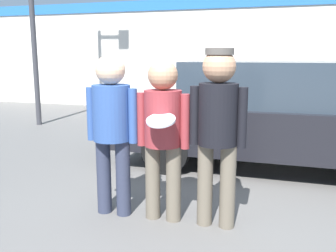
% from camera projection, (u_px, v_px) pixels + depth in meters
% --- Properties ---
extents(ground_plane, '(56.00, 56.00, 0.00)m').
position_uv_depth(ground_plane, '(189.00, 218.00, 3.83)').
color(ground_plane, '#5B5956').
extents(storefront_building, '(24.00, 0.22, 3.22)m').
position_uv_depth(storefront_building, '(255.00, 55.00, 10.50)').
color(storefront_building, silver).
rests_on(storefront_building, ground).
extents(person_left, '(0.55, 0.38, 1.65)m').
position_uv_depth(person_left, '(112.00, 121.00, 3.77)').
color(person_left, '#2D3347').
rests_on(person_left, ground).
extents(person_middle_with_frisbee, '(0.53, 0.57, 1.60)m').
position_uv_depth(person_middle_with_frisbee, '(163.00, 128.00, 3.64)').
color(person_middle_with_frisbee, '#665B4C').
rests_on(person_middle_with_frisbee, ground).
extents(person_right, '(0.54, 0.37, 1.71)m').
position_uv_depth(person_right, '(218.00, 122.00, 3.48)').
color(person_right, '#665B4C').
rests_on(person_right, ground).
extents(parked_car_near, '(4.38, 1.94, 1.55)m').
position_uv_depth(parked_car_near, '(269.00, 114.00, 5.57)').
color(parked_car_near, black).
rests_on(parked_car_near, ground).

